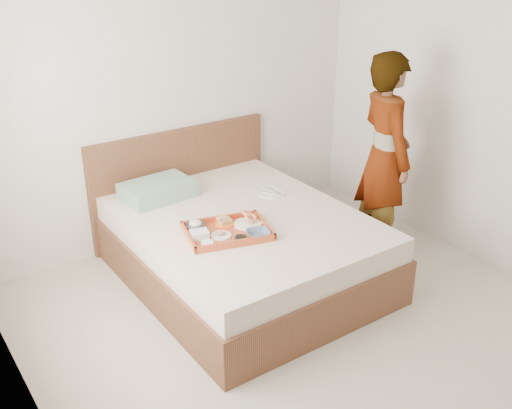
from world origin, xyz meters
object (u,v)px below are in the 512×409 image
Objects in this scene: bed at (243,247)px; dinner_plate at (271,193)px; person at (385,157)px; tray at (227,231)px.

dinner_plate is at bearing 27.53° from bed.
dinner_plate is 0.94m from person.
bed is 8.84× the size of dinner_plate.
person is (0.76, -0.48, 0.29)m from dinner_plate.
person is (1.18, -0.26, 0.57)m from bed.
bed is at bearing -152.47° from dinner_plate.
tray is 0.78m from dinner_plate.
bed is at bearing 96.07° from person.
dinner_plate reaches higher than bed.
bed is at bearing 50.91° from tray.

